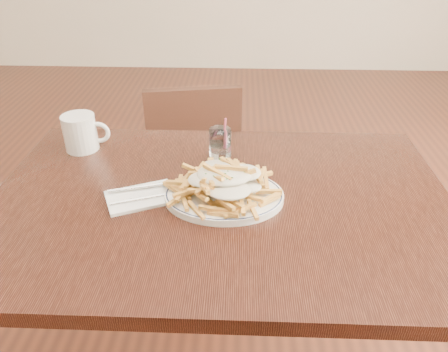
{
  "coord_description": "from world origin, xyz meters",
  "views": [
    {
      "loc": [
        0.05,
        -0.94,
        1.38
      ],
      "look_at": [
        0.01,
        -0.01,
        0.82
      ],
      "focal_mm": 35.0,
      "sensor_mm": 36.0,
      "label": 1
    }
  ],
  "objects_px": {
    "table": "(221,221)",
    "fries_plate": "(224,196)",
    "coffee_mug": "(81,133)",
    "loaded_fries": "(224,179)",
    "water_glass": "(220,148)",
    "chair_far": "(194,159)"
  },
  "relations": [
    {
      "from": "table",
      "to": "water_glass",
      "type": "xyz_separation_m",
      "value": [
        -0.01,
        0.19,
        0.12
      ]
    },
    {
      "from": "water_glass",
      "to": "loaded_fries",
      "type": "bearing_deg",
      "value": -84.55
    },
    {
      "from": "loaded_fries",
      "to": "water_glass",
      "type": "xyz_separation_m",
      "value": [
        -0.02,
        0.2,
        -0.02
      ]
    },
    {
      "from": "chair_far",
      "to": "water_glass",
      "type": "height_order",
      "value": "water_glass"
    },
    {
      "from": "loaded_fries",
      "to": "water_glass",
      "type": "bearing_deg",
      "value": 95.45
    },
    {
      "from": "fries_plate",
      "to": "loaded_fries",
      "type": "bearing_deg",
      "value": 0.0
    },
    {
      "from": "coffee_mug",
      "to": "fries_plate",
      "type": "bearing_deg",
      "value": -30.28
    },
    {
      "from": "chair_far",
      "to": "fries_plate",
      "type": "relative_size",
      "value": 2.17
    },
    {
      "from": "chair_far",
      "to": "water_glass",
      "type": "distance_m",
      "value": 0.64
    },
    {
      "from": "chair_far",
      "to": "loaded_fries",
      "type": "relative_size",
      "value": 2.83
    },
    {
      "from": "chair_far",
      "to": "fries_plate",
      "type": "height_order",
      "value": "chair_far"
    },
    {
      "from": "coffee_mug",
      "to": "loaded_fries",
      "type": "bearing_deg",
      "value": -30.28
    },
    {
      "from": "table",
      "to": "fries_plate",
      "type": "relative_size",
      "value": 3.2
    },
    {
      "from": "table",
      "to": "coffee_mug",
      "type": "relative_size",
      "value": 8.43
    },
    {
      "from": "water_glass",
      "to": "coffee_mug",
      "type": "bearing_deg",
      "value": 171.95
    },
    {
      "from": "fries_plate",
      "to": "loaded_fries",
      "type": "xyz_separation_m",
      "value": [
        0.0,
        0.0,
        0.05
      ]
    },
    {
      "from": "table",
      "to": "water_glass",
      "type": "distance_m",
      "value": 0.23
    },
    {
      "from": "chair_far",
      "to": "water_glass",
      "type": "bearing_deg",
      "value": -74.99
    },
    {
      "from": "table",
      "to": "fries_plate",
      "type": "xyz_separation_m",
      "value": [
        0.01,
        -0.01,
        0.09
      ]
    },
    {
      "from": "water_glass",
      "to": "chair_far",
      "type": "bearing_deg",
      "value": 105.01
    },
    {
      "from": "loaded_fries",
      "to": "table",
      "type": "bearing_deg",
      "value": 130.41
    },
    {
      "from": "coffee_mug",
      "to": "water_glass",
      "type": "bearing_deg",
      "value": -8.05
    }
  ]
}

